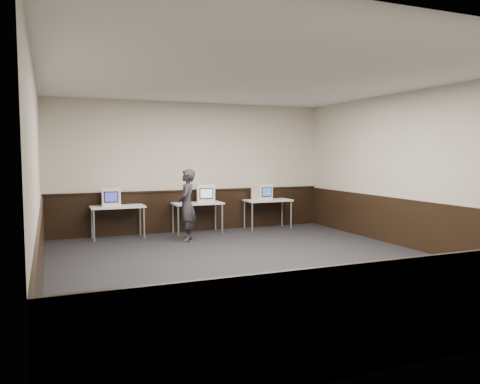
% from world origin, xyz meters
% --- Properties ---
extents(floor, '(8.00, 8.00, 0.00)m').
position_xyz_m(floor, '(0.00, 0.00, 0.00)').
color(floor, black).
rests_on(floor, ground).
extents(ceiling, '(8.00, 8.00, 0.00)m').
position_xyz_m(ceiling, '(0.00, 0.00, 3.20)').
color(ceiling, white).
rests_on(ceiling, back_wall).
extents(back_wall, '(7.00, 0.00, 7.00)m').
position_xyz_m(back_wall, '(0.00, 4.00, 1.60)').
color(back_wall, beige).
rests_on(back_wall, ground).
extents(front_wall, '(7.00, 0.00, 7.00)m').
position_xyz_m(front_wall, '(0.00, -4.00, 1.60)').
color(front_wall, beige).
rests_on(front_wall, ground).
extents(left_wall, '(0.00, 8.00, 8.00)m').
position_xyz_m(left_wall, '(-3.50, 0.00, 1.60)').
color(left_wall, beige).
rests_on(left_wall, ground).
extents(right_wall, '(0.00, 8.00, 8.00)m').
position_xyz_m(right_wall, '(3.50, 0.00, 1.60)').
color(right_wall, beige).
rests_on(right_wall, ground).
extents(wainscot_back, '(6.98, 0.04, 1.00)m').
position_xyz_m(wainscot_back, '(0.00, 3.98, 0.50)').
color(wainscot_back, black).
rests_on(wainscot_back, back_wall).
extents(wainscot_front, '(6.98, 0.04, 1.00)m').
position_xyz_m(wainscot_front, '(0.00, -3.98, 0.50)').
color(wainscot_front, black).
rests_on(wainscot_front, front_wall).
extents(wainscot_left, '(0.04, 7.98, 1.00)m').
position_xyz_m(wainscot_left, '(-3.48, 0.00, 0.50)').
color(wainscot_left, black).
rests_on(wainscot_left, left_wall).
extents(wainscot_right, '(0.04, 7.98, 1.00)m').
position_xyz_m(wainscot_right, '(3.48, 0.00, 0.50)').
color(wainscot_right, black).
rests_on(wainscot_right, right_wall).
extents(wainscot_rail, '(6.98, 0.06, 0.04)m').
position_xyz_m(wainscot_rail, '(0.00, 3.96, 1.02)').
color(wainscot_rail, black).
rests_on(wainscot_rail, wainscot_back).
extents(desk_left, '(1.20, 0.60, 0.75)m').
position_xyz_m(desk_left, '(-1.90, 3.60, 0.68)').
color(desk_left, silver).
rests_on(desk_left, ground).
extents(desk_center, '(1.20, 0.60, 0.75)m').
position_xyz_m(desk_center, '(0.00, 3.60, 0.68)').
color(desk_center, silver).
rests_on(desk_center, ground).
extents(desk_right, '(1.20, 0.60, 0.75)m').
position_xyz_m(desk_right, '(1.90, 3.60, 0.68)').
color(desk_right, silver).
rests_on(desk_right, ground).
extents(emac_left, '(0.46, 0.48, 0.41)m').
position_xyz_m(emac_left, '(-2.03, 3.61, 0.96)').
color(emac_left, white).
rests_on(emac_left, desk_left).
extents(emac_center, '(0.53, 0.54, 0.43)m').
position_xyz_m(emac_center, '(0.20, 3.57, 0.96)').
color(emac_center, white).
rests_on(emac_center, desk_center).
extents(emac_right, '(0.46, 0.48, 0.40)m').
position_xyz_m(emac_right, '(1.72, 3.58, 0.95)').
color(emac_right, white).
rests_on(emac_right, desk_right).
extents(person, '(0.58, 0.68, 1.60)m').
position_xyz_m(person, '(-0.52, 2.70, 0.80)').
color(person, '#28262C').
rests_on(person, ground).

